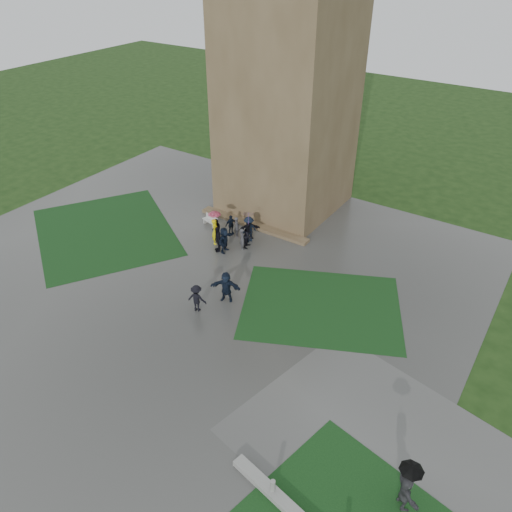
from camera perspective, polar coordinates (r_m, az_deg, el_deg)
The scene contains 11 objects.
ground at distance 30.07m, azimuth -11.70°, elevation -5.05°, with size 120.00×120.00×0.00m, color black.
plaza at distance 31.16m, azimuth -9.18°, elevation -3.18°, with size 34.00×34.00×0.02m, color #3A3A37.
lawn_inset_left at distance 37.71m, azimuth -16.87°, elevation 2.69°, with size 11.00×9.00×0.01m, color black.
lawn_inset_right at distance 29.24m, azimuth 7.45°, elevation -5.75°, with size 9.00×7.00×0.01m, color black.
tower at distance 36.84m, azimuth 3.68°, elevation 18.54°, with size 8.00×8.00×18.00m, color brown.
tower_plinth at distance 36.71m, azimuth -0.31°, elevation 3.57°, with size 9.00×0.80×0.22m, color brown.
bench at distance 36.84m, azimuth -5.21°, elevation 4.06°, with size 1.41×0.74×0.78m.
visitor_cluster at distance 34.09m, azimuth -2.49°, elevation 2.89°, with size 3.48×3.94×2.64m.
pedestrian_mid at distance 28.97m, azimuth -3.43°, elevation -3.52°, with size 1.79×0.64×1.93m, color black.
pedestrian_near at distance 28.44m, azimuth -6.78°, elevation -4.81°, with size 1.09×0.56×1.69m, color black.
pedestrian_path at distance 20.87m, azimuth 16.87°, elevation -23.90°, with size 1.40×1.50×2.41m.
Camera 1 is at (17.86, -15.86, 18.26)m, focal length 35.00 mm.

